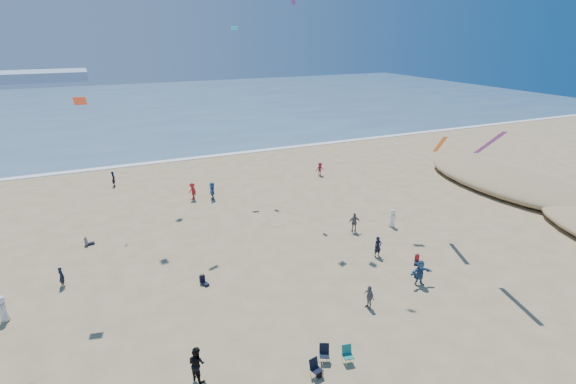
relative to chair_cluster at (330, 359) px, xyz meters
name	(u,v)px	position (x,y,z in m)	size (l,w,h in m)	color
ocean	(123,108)	(-1.35, 93.66, -0.47)	(220.00, 100.00, 0.06)	#476B84
surf_line	(160,162)	(-1.35, 43.66, -0.46)	(220.00, 1.20, 0.08)	white
standing_flyers	(272,233)	(2.95, 14.86, 0.38)	(32.27, 48.58, 1.92)	black
seated_group	(292,314)	(-0.08, 4.56, -0.08)	(23.82, 31.37, 0.84)	silver
chair_cluster	(330,359)	(0.00, 0.00, 0.00)	(2.70, 1.56, 1.00)	black
black_backpack	(320,374)	(-0.79, -0.38, -0.31)	(0.30, 0.22, 0.38)	black
navy_bag	(416,276)	(10.18, 5.34, -0.33)	(0.28, 0.18, 0.34)	black
kites_aloft	(347,57)	(7.60, 11.76, 14.43)	(39.98, 43.33, 21.07)	#FF4815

